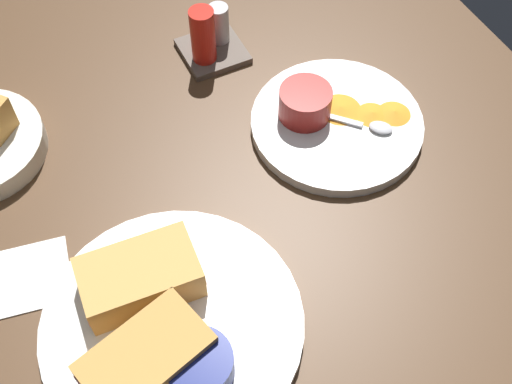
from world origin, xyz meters
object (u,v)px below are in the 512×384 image
(ramekin_light_gravy, at_px, (305,102))
(spoon_by_gravy_ramekin, at_px, (373,128))
(plate_sandwich_main, at_px, (173,325))
(ramekin_dark_sauce, at_px, (199,365))
(spoon_by_dark_ramekin, at_px, (178,326))
(sandwich_half_near, at_px, (140,277))
(plate_chips_companion, at_px, (337,124))
(sandwich_half_far, at_px, (147,360))
(condiment_caddy, at_px, (210,38))

(ramekin_light_gravy, relative_size, spoon_by_gravy_ramekin, 0.88)
(plate_sandwich_main, height_order, ramekin_light_gravy, ramekin_light_gravy)
(ramekin_dark_sauce, xyz_separation_m, spoon_by_dark_ramekin, (-0.00, 0.06, -0.02))
(sandwich_half_near, distance_m, plate_chips_companion, 0.35)
(spoon_by_dark_ramekin, bearing_deg, ramekin_light_gravy, 37.96)
(sandwich_half_far, bearing_deg, ramekin_light_gravy, 37.47)
(sandwich_half_far, distance_m, spoon_by_dark_ramekin, 0.06)
(sandwich_half_near, bearing_deg, plate_chips_companion, 20.32)
(sandwich_half_far, distance_m, condiment_caddy, 0.49)
(sandwich_half_near, xyz_separation_m, ramekin_dark_sauce, (0.02, -0.12, -0.00))
(plate_sandwich_main, bearing_deg, sandwich_half_near, 104.01)
(spoon_by_dark_ramekin, bearing_deg, condiment_caddy, 61.59)
(plate_chips_companion, height_order, condiment_caddy, condiment_caddy)
(plate_sandwich_main, bearing_deg, spoon_by_gravy_ramekin, 21.85)
(plate_sandwich_main, xyz_separation_m, plate_chips_companion, (0.31, 0.17, 0.00))
(plate_sandwich_main, height_order, condiment_caddy, condiment_caddy)
(sandwich_half_far, bearing_deg, ramekin_dark_sauce, -30.52)
(condiment_caddy, bearing_deg, sandwich_half_near, -124.94)
(plate_sandwich_main, bearing_deg, plate_chips_companion, 29.24)
(plate_sandwich_main, distance_m, ramekin_light_gravy, 0.35)
(sandwich_half_far, relative_size, spoon_by_gravy_ramekin, 1.81)
(sandwich_half_near, bearing_deg, condiment_caddy, 55.06)
(spoon_by_dark_ramekin, relative_size, spoon_by_gravy_ramekin, 1.22)
(ramekin_dark_sauce, distance_m, plate_chips_companion, 0.39)
(sandwich_half_near, relative_size, plate_chips_companion, 0.58)
(plate_sandwich_main, xyz_separation_m, ramekin_dark_sauce, (0.01, -0.07, 0.03))
(plate_chips_companion, height_order, ramekin_light_gravy, ramekin_light_gravy)
(ramekin_dark_sauce, bearing_deg, spoon_by_dark_ramekin, 91.77)
(sandwich_half_far, height_order, ramekin_light_gravy, sandwich_half_far)
(sandwich_half_near, xyz_separation_m, ramekin_light_gravy, (0.29, 0.15, -0.00))
(sandwich_half_near, xyz_separation_m, plate_chips_companion, (0.33, 0.12, -0.03))
(ramekin_dark_sauce, height_order, ramekin_light_gravy, ramekin_light_gravy)
(ramekin_light_gravy, distance_m, condiment_caddy, 0.19)
(plate_chips_companion, distance_m, condiment_caddy, 0.23)
(plate_sandwich_main, distance_m, spoon_by_dark_ramekin, 0.02)
(ramekin_dark_sauce, bearing_deg, plate_chips_companion, 38.15)
(plate_chips_companion, distance_m, ramekin_light_gravy, 0.06)
(sandwich_half_near, xyz_separation_m, spoon_by_gravy_ramekin, (0.36, 0.08, -0.02))
(plate_sandwich_main, relative_size, ramekin_light_gravy, 4.12)
(ramekin_dark_sauce, bearing_deg, spoon_by_gravy_ramekin, 31.00)
(plate_chips_companion, bearing_deg, plate_sandwich_main, -150.76)
(sandwich_half_near, bearing_deg, plate_sandwich_main, -75.99)
(plate_sandwich_main, height_order, spoon_by_gravy_ramekin, spoon_by_gravy_ramekin)
(plate_sandwich_main, distance_m, sandwich_half_far, 0.06)
(sandwich_half_near, relative_size, spoon_by_dark_ramekin, 1.39)
(ramekin_light_gravy, relative_size, condiment_caddy, 0.75)
(spoon_by_dark_ramekin, bearing_deg, spoon_by_gravy_ramekin, 23.31)
(sandwich_half_near, height_order, spoon_by_gravy_ramekin, sandwich_half_near)
(ramekin_dark_sauce, relative_size, condiment_caddy, 0.77)
(ramekin_light_gravy, bearing_deg, spoon_by_dark_ramekin, -142.04)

